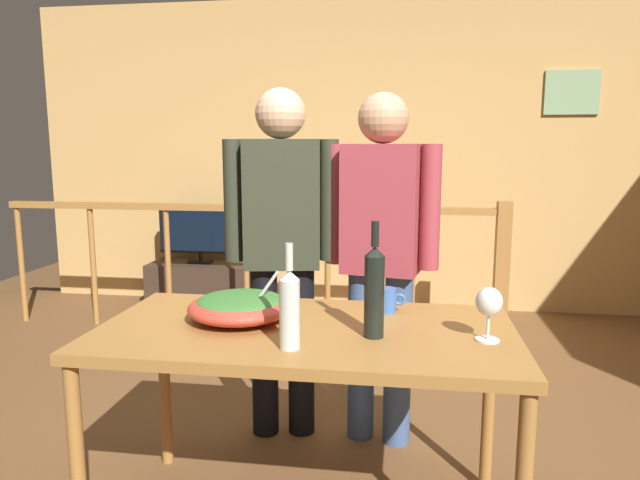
{
  "coord_description": "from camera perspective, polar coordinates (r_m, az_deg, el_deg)",
  "views": [
    {
      "loc": [
        0.22,
        -2.37,
        1.42
      ],
      "look_at": [
        -0.12,
        -0.08,
        1.04
      ],
      "focal_mm": 32.04,
      "sensor_mm": 36.0,
      "label": 1
    }
  ],
  "objects": [
    {
      "name": "person_standing_right",
      "position": [
        2.67,
        6.13,
        -0.31
      ],
      "size": [
        0.53,
        0.28,
        1.66
      ],
      "rotation": [
        0.0,
        0.0,
        2.95
      ],
      "color": "#3D5684",
      "rests_on": "ground_plane"
    },
    {
      "name": "stair_railing",
      "position": [
        4.27,
        -0.49,
        -0.87
      ],
      "size": [
        3.88,
        0.1,
        1.04
      ],
      "color": "#9E6B33",
      "rests_on": "ground_plane"
    },
    {
      "name": "wine_glass",
      "position": [
        1.97,
        16.54,
        -6.13
      ],
      "size": [
        0.09,
        0.09,
        0.18
      ],
      "color": "silver",
      "rests_on": "serving_table"
    },
    {
      "name": "framed_picture",
      "position": [
        5.22,
        23.86,
        13.34
      ],
      "size": [
        0.43,
        0.03,
        0.36
      ],
      "primitive_type": "cube",
      "color": "#83A87A"
    },
    {
      "name": "back_wall",
      "position": [
        5.09,
        6.04,
        8.31
      ],
      "size": [
        6.23,
        0.1,
        2.68
      ],
      "primitive_type": "cube",
      "color": "tan",
      "rests_on": "ground_plane"
    },
    {
      "name": "wine_bottle_clear",
      "position": [
        1.82,
        -3.07,
        -6.73
      ],
      "size": [
        0.07,
        0.07,
        0.34
      ],
      "color": "silver",
      "rests_on": "serving_table"
    },
    {
      "name": "flat_screen_tv",
      "position": [
        5.07,
        -12.06,
        0.99
      ],
      "size": [
        0.69,
        0.12,
        0.52
      ],
      "color": "black",
      "rests_on": "tv_console"
    },
    {
      "name": "salad_bowl",
      "position": [
        2.15,
        -7.98,
        -6.51
      ],
      "size": [
        0.39,
        0.39,
        0.2
      ],
      "color": "#CC3D2D",
      "rests_on": "serving_table"
    },
    {
      "name": "person_standing_left",
      "position": [
        2.73,
        -3.84,
        0.32
      ],
      "size": [
        0.53,
        0.28,
        1.69
      ],
      "rotation": [
        0.0,
        0.0,
        3.33
      ],
      "color": "black",
      "rests_on": "ground_plane"
    },
    {
      "name": "ground_plane",
      "position": [
        2.77,
        2.93,
        -21.58
      ],
      "size": [
        8.1,
        8.1,
        0.0
      ],
      "primitive_type": "plane",
      "color": "brown"
    },
    {
      "name": "serving_table",
      "position": [
        2.09,
        -1.43,
        -10.63
      ],
      "size": [
        1.48,
        0.77,
        0.78
      ],
      "color": "#9E6B33",
      "rests_on": "ground_plane"
    },
    {
      "name": "tv_console",
      "position": [
        5.2,
        -11.75,
        -4.47
      ],
      "size": [
        0.9,
        0.4,
        0.41
      ],
      "primitive_type": "cube",
      "color": "#38281E",
      "rests_on": "ground_plane"
    },
    {
      "name": "mug_blue",
      "position": [
        2.25,
        6.75,
        -5.98
      ],
      "size": [
        0.11,
        0.07,
        0.1
      ],
      "color": "#3866B2",
      "rests_on": "serving_table"
    },
    {
      "name": "wine_bottle_dark",
      "position": [
        1.93,
        5.44,
        -5.0
      ],
      "size": [
        0.07,
        0.07,
        0.4
      ],
      "color": "black",
      "rests_on": "serving_table"
    }
  ]
}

